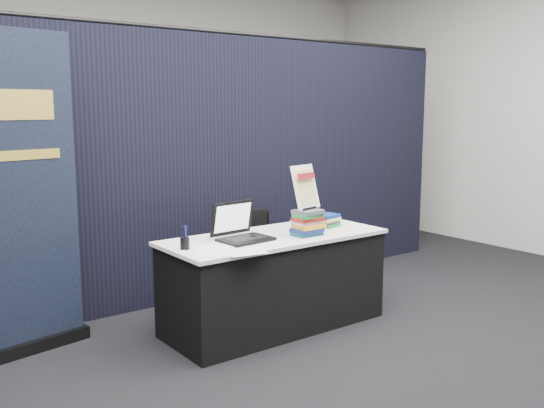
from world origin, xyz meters
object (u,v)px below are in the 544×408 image
at_px(book_stack_tall, 308,222).
at_px(info_sign, 305,188).
at_px(laptop, 242,231).
at_px(display_table, 274,281).
at_px(pullup_banner, 16,215).
at_px(stacking_chair, 262,251).
at_px(book_stack_short, 328,220).

relative_size(book_stack_tall, info_sign, 0.62).
xyz_separation_m(laptop, book_stack_tall, (0.51, -0.18, 0.04)).
xyz_separation_m(display_table, info_sign, (0.21, -0.13, 0.75)).
distance_m(display_table, info_sign, 0.79).
bearing_deg(laptop, book_stack_tall, -23.75).
xyz_separation_m(laptop, pullup_banner, (-1.47, 0.61, 0.19)).
bearing_deg(laptop, stacking_chair, 39.84).
xyz_separation_m(book_stack_short, info_sign, (-0.36, -0.14, 0.32)).
xyz_separation_m(book_stack_tall, pullup_banner, (-1.98, 0.78, 0.16)).
distance_m(display_table, laptop, 0.53).
bearing_deg(info_sign, laptop, 151.65).
bearing_deg(laptop, display_table, -8.01).
distance_m(info_sign, stacking_chair, 1.04).
relative_size(book_stack_short, info_sign, 0.58).
xyz_separation_m(laptop, stacking_chair, (0.64, 0.63, -0.37)).
distance_m(laptop, book_stack_tall, 0.54).
bearing_deg(display_table, info_sign, -31.30).
height_order(book_stack_tall, stacking_chair, book_stack_tall).
xyz_separation_m(laptop, book_stack_short, (0.87, -0.01, -0.01)).
relative_size(display_table, book_stack_tall, 8.09).
relative_size(book_stack_tall, pullup_banner, 0.10).
relative_size(display_table, stacking_chair, 2.24).
relative_size(laptop, book_stack_short, 1.96).
relative_size(book_stack_short, pullup_banner, 0.09).
bearing_deg(laptop, pullup_banner, 152.91).
bearing_deg(book_stack_short, laptop, 179.42).
xyz_separation_m(display_table, laptop, (-0.30, 0.02, 0.44)).
height_order(info_sign, stacking_chair, info_sign).
height_order(display_table, book_stack_short, book_stack_short).
bearing_deg(book_stack_short, info_sign, -159.45).
distance_m(book_stack_tall, book_stack_short, 0.40).
distance_m(display_table, stacking_chair, 0.73).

